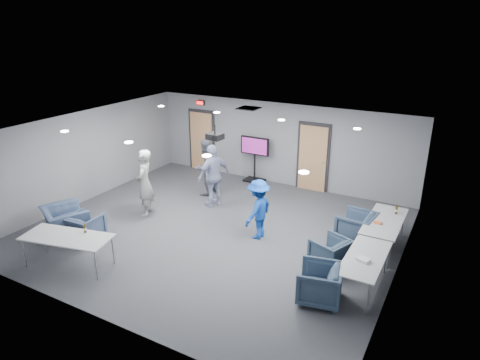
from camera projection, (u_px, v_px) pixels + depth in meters
The scene contains 29 objects.
floor at pixel (215, 230), 11.17m from camera, with size 9.00×9.00×0.00m, color #33343A.
ceiling at pixel (213, 129), 10.22m from camera, with size 9.00×9.00×0.00m, color silver.
wall_back at pixel (279, 144), 13.97m from camera, with size 9.00×0.02×2.70m, color slate.
wall_front at pixel (91, 254), 7.41m from camera, with size 9.00×0.02×2.70m, color slate.
wall_left at pixel (86, 156), 12.72m from camera, with size 0.02×8.00×2.70m, color slate.
wall_right at pixel (402, 220), 8.66m from camera, with size 0.02×8.00×2.70m, color slate.
door_left at pixel (202, 141), 15.39m from camera, with size 1.06×0.17×2.24m.
door_right at pixel (313, 158), 13.49m from camera, with size 1.06×0.17×2.24m.
exit_sign at pixel (200, 103), 14.89m from camera, with size 0.32×0.08×0.16m.
hvac_diffuser at pixel (249, 108), 12.75m from camera, with size 0.60×0.60×0.03m, color black.
downlights at pixel (213, 130), 10.22m from camera, with size 6.18×3.78×0.02m.
person_a at pixel (145, 183), 11.77m from camera, with size 0.69×0.45×1.88m, color gray.
person_b at pixel (206, 167), 13.19m from camera, with size 0.87×0.68×1.79m, color #555A66.
person_c at pixel (214, 176), 12.37m from camera, with size 1.09×0.45×1.86m, color #98A1C4.
person_d at pixel (258, 209), 10.55m from camera, with size 0.99×0.57×1.54m, color #163F95.
chair_right_a at pixel (356, 227), 10.48m from camera, with size 0.83×0.85×0.78m, color #35455C.
chair_right_b at pixel (330, 252), 9.45m from camera, with size 0.72×0.74×0.68m, color #324456.
chair_right_c at pixel (319, 284), 8.25m from camera, with size 0.81×0.83×0.76m, color #34465B.
chair_front_a at pixel (85, 227), 10.55m from camera, with size 0.75×0.78×0.71m, color #3C4D69.
chair_front_b at pixel (65, 221), 10.84m from camera, with size 1.12×0.98×0.73m, color #3C4C68.
table_right_a at pixel (385, 222), 10.08m from camera, with size 0.79×1.90×0.73m.
table_right_b at pixel (365, 259), 8.52m from camera, with size 0.74×1.77×0.73m.
table_front_left at pixel (67, 238), 9.33m from camera, with size 2.09×1.23×0.73m.
bottle_front at pixel (85, 229), 9.46m from camera, with size 0.06×0.06×0.25m.
bottle_right at pixel (396, 210), 10.37m from camera, with size 0.07×0.07×0.26m.
snack_box at pixel (378, 223), 9.91m from camera, with size 0.17×0.11×0.04m, color #D26734.
wrapper at pixel (363, 260), 8.37m from camera, with size 0.25×0.17×0.06m, color silver.
tv_stand at pixel (255, 157), 14.27m from camera, with size 1.01×0.48×1.55m.
projector at pixel (215, 136), 10.78m from camera, with size 0.40×0.38×0.37m.
Camera 1 is at (5.39, -8.44, 5.16)m, focal length 32.00 mm.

